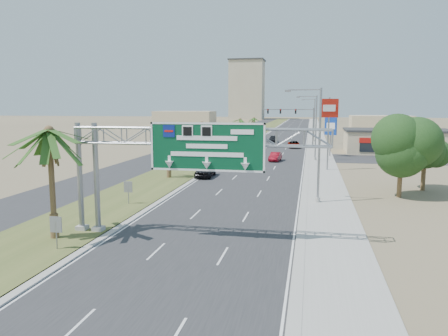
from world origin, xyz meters
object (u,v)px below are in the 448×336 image
car_left_lane (205,170)px  car_right_lane (294,145)px  sign_gantry (184,145)px  store_building (397,142)px  pole_sign_blue (331,127)px  car_far (273,139)px  car_mid_lane (275,157)px  signal_mast (303,124)px  pole_sign_red_far (328,114)px  palm_near (49,131)px  pole_sign_red_near (329,113)px

car_left_lane → car_right_lane: 39.20m
sign_gantry → store_building: 60.77m
store_building → pole_sign_blue: (-12.03, -7.95, 2.90)m
car_far → pole_sign_blue: bearing=-69.2°
car_mid_lane → car_far: bearing=101.2°
signal_mast → pole_sign_red_far: bearing=63.0°
palm_near → store_building: size_ratio=0.46×
sign_gantry → car_mid_lane: bearing=86.4°
pole_sign_red_near → store_building: bearing=61.6°
car_far → pole_sign_red_far: bearing=-14.9°
car_left_lane → pole_sign_red_near: (14.50, 8.28, 6.74)m
signal_mast → store_building: (16.83, -5.97, -2.85)m
car_far → car_left_lane: bearing=-97.0°
signal_mast → store_building: size_ratio=0.57×
car_right_lane → car_far: size_ratio=1.02×
car_left_lane → pole_sign_red_far: size_ratio=0.57×
sign_gantry → car_left_lane: sign_gantry is taller
pole_sign_red_near → palm_near: bearing=-118.2°
signal_mast → car_far: (-6.91, 12.77, -4.15)m
palm_near → signal_mast: bearing=77.3°
palm_near → pole_sign_red_near: bearing=61.8°
palm_near → pole_sign_red_far: (19.57, 74.16, -0.32)m
sign_gantry → car_left_lane: bearing=100.6°
store_building → pole_sign_blue: size_ratio=2.64×
car_left_lane → car_far: bearing=84.4°
store_building → car_left_lane: size_ratio=3.75×
store_building → pole_sign_red_far: 20.44m
sign_gantry → car_far: bearing=90.5°
palm_near → pole_sign_blue: 53.64m
pole_sign_red_far → car_mid_lane: bearing=-105.6°
store_building → car_far: 30.27m
signal_mast → car_mid_lane: size_ratio=2.52×
car_left_lane → car_mid_lane: bearing=65.8°
pole_sign_blue → car_mid_lane: bearing=-137.7°
store_building → pole_sign_red_far: (-11.63, 16.16, 4.61)m
car_right_lane → pole_sign_blue: bearing=-72.7°
car_right_lane → pole_sign_red_far: pole_sign_red_far is taller
car_mid_lane → pole_sign_red_far: bearing=80.2°
car_left_lane → pole_sign_red_far: 51.31m
sign_gantry → store_building: bearing=67.6°
sign_gantry → pole_sign_red_far: size_ratio=2.00×
car_left_lane → pole_sign_red_far: bearing=70.5°
palm_near → car_left_lane: 26.69m
car_mid_lane → pole_sign_red_near: size_ratio=0.43×
car_far → car_mid_lane: bearing=-87.5°
signal_mast → car_left_lane: signal_mast is taller
palm_near → car_right_lane: size_ratio=1.70×
car_far → pole_sign_blue: (11.70, -26.69, 4.20)m
signal_mast → car_left_lane: size_ratio=2.14×
signal_mast → car_far: signal_mast is taller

